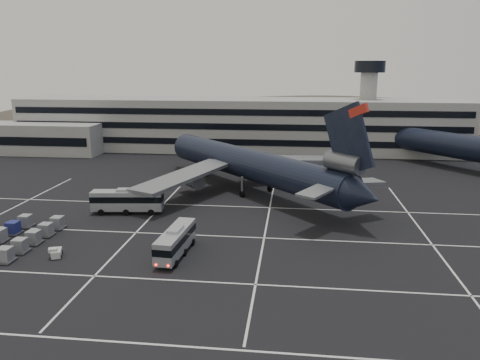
# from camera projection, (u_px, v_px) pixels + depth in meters

# --- Properties ---
(ground) EXTENTS (260.00, 260.00, 0.00)m
(ground) POSITION_uv_depth(u_px,v_px,m) (170.00, 245.00, 60.94)
(ground) COLOR black
(ground) RESTS_ON ground
(lane_markings) EXTENTS (90.00, 55.62, 0.01)m
(lane_markings) POSITION_uv_depth(u_px,v_px,m) (179.00, 243.00, 61.54)
(lane_markings) COLOR silver
(lane_markings) RESTS_ON ground
(terminal) EXTENTS (125.00, 26.00, 24.00)m
(terminal) POSITION_uv_depth(u_px,v_px,m) (226.00, 125.00, 128.26)
(terminal) COLOR gray
(terminal) RESTS_ON ground
(hills) EXTENTS (352.00, 180.00, 44.00)m
(hills) POSITION_uv_depth(u_px,v_px,m) (299.00, 140.00, 225.79)
(hills) COLOR #38332B
(hills) RESTS_ON ground
(trijet_main) EXTENTS (43.16, 46.10, 18.08)m
(trijet_main) POSITION_uv_depth(u_px,v_px,m) (252.00, 165.00, 85.03)
(trijet_main) COLOR black
(trijet_main) RESTS_ON ground
(bus_near) EXTENTS (3.11, 10.19, 3.55)m
(bus_near) POSITION_uv_depth(u_px,v_px,m) (176.00, 240.00, 57.32)
(bus_near) COLOR #93959A
(bus_near) RESTS_ON ground
(bus_far) EXTENTS (11.42, 3.80, 3.96)m
(bus_far) POSITION_uv_depth(u_px,v_px,m) (127.00, 200.00, 73.74)
(bus_far) COLOR #93959A
(bus_far) RESTS_ON ground
(tug_b) EXTENTS (1.87, 2.31, 1.30)m
(tug_b) POSITION_uv_depth(u_px,v_px,m) (56.00, 253.00, 56.99)
(tug_b) COLOR #BABAB5
(tug_b) RESTS_ON ground
(uld_cluster) EXTENTS (7.27, 14.19, 1.82)m
(uld_cluster) POSITION_uv_depth(u_px,v_px,m) (16.00, 237.00, 61.47)
(uld_cluster) COLOR #2D2D30
(uld_cluster) RESTS_ON ground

